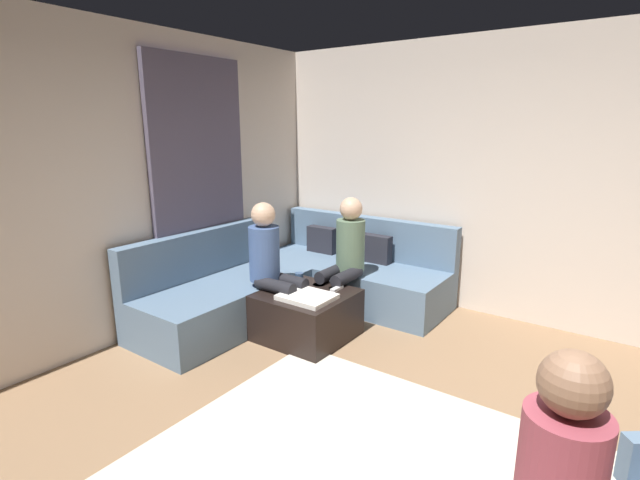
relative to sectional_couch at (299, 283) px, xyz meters
name	(u,v)px	position (x,y,z in m)	size (l,w,h in m)	color
wall_back	(549,184)	(2.08, 1.06, 1.07)	(6.00, 0.12, 2.70)	beige
wall_left	(58,195)	(-0.86, -1.88, 1.07)	(0.12, 6.00, 2.70)	beige
curtain_panel	(200,190)	(-0.76, -0.58, 0.97)	(0.06, 1.10, 2.50)	#595166
sectional_couch	(299,283)	(0.00, 0.00, 0.00)	(2.10, 2.55, 0.87)	slate
ottoman	(306,315)	(0.47, -0.49, -0.07)	(0.76, 0.76, 0.42)	black
folded_blanket	(307,297)	(0.57, -0.61, 0.16)	(0.44, 0.36, 0.04)	white
coffee_mug	(299,278)	(0.25, -0.31, 0.19)	(0.08, 0.08, 0.10)	#334C72
game_remote	(337,289)	(0.65, -0.27, 0.15)	(0.05, 0.15, 0.02)	white
person_on_couch_back	(345,254)	(0.53, 0.06, 0.38)	(0.30, 0.60, 1.20)	black
person_on_couch_side	(273,263)	(0.15, -0.56, 0.38)	(0.60, 0.30, 1.20)	black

